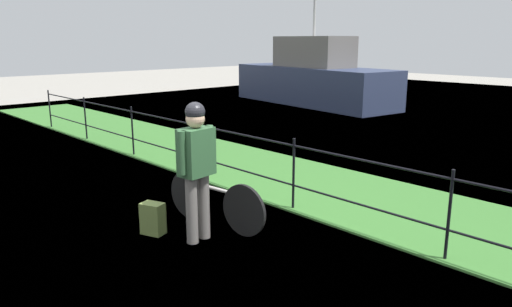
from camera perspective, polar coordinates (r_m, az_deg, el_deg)
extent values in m
plane|color=gray|center=(5.65, -10.22, -11.59)|extent=(60.00, 60.00, 0.00)
cube|color=#38702D|center=(7.70, 9.88, -4.59)|extent=(27.00, 2.40, 0.03)
plane|color=#426684|center=(13.13, 26.51, 1.60)|extent=(30.00, 30.00, 0.00)
cylinder|color=black|center=(14.30, -23.40, 4.89)|extent=(0.04, 0.04, 1.04)
cylinder|color=black|center=(12.23, -19.69, 3.94)|extent=(0.04, 0.04, 1.04)
cylinder|color=black|center=(10.23, -14.53, 2.58)|extent=(0.04, 0.04, 1.04)
cylinder|color=black|center=(8.37, -6.98, 0.56)|extent=(0.04, 0.04, 1.04)
cylinder|color=black|center=(6.74, 4.50, -2.52)|extent=(0.04, 0.04, 1.04)
cylinder|color=black|center=(5.57, 22.04, -6.97)|extent=(0.04, 0.04, 1.04)
cylinder|color=black|center=(6.79, 4.48, -3.79)|extent=(18.00, 0.03, 0.03)
cylinder|color=black|center=(6.64, 4.57, 0.93)|extent=(18.00, 0.03, 0.03)
cylinder|color=black|center=(5.90, -1.45, -6.80)|extent=(0.66, 0.13, 0.66)
cylinder|color=black|center=(6.55, -8.02, -4.87)|extent=(0.66, 0.13, 0.66)
cylinder|color=#BCB7B2|center=(6.16, -4.94, -4.20)|extent=(0.76, 0.14, 0.04)
cube|color=black|center=(6.39, -7.35, -3.14)|extent=(0.21, 0.12, 0.06)
cube|color=slate|center=(6.37, -7.38, -2.34)|extent=(0.38, 0.21, 0.02)
cube|color=#A87F51|center=(6.34, -7.41, -1.21)|extent=(0.39, 0.31, 0.24)
ellipsoid|color=tan|center=(6.29, -7.46, 0.44)|extent=(0.30, 0.18, 0.13)
sphere|color=tan|center=(6.19, -6.71, 0.81)|extent=(0.11, 0.11, 0.11)
cylinder|color=slate|center=(5.85, -6.25, -6.21)|extent=(0.14, 0.14, 0.82)
cylinder|color=slate|center=(5.72, -7.67, -6.72)|extent=(0.14, 0.14, 0.82)
cube|color=#2D5633|center=(5.59, -7.15, 0.20)|extent=(0.31, 0.43, 0.56)
cylinder|color=#2D5633|center=(5.74, -5.58, 0.87)|extent=(0.10, 0.10, 0.50)
cylinder|color=#2D5633|center=(5.44, -8.82, 0.08)|extent=(0.10, 0.10, 0.50)
sphere|color=tan|center=(5.52, -7.27, 4.15)|extent=(0.22, 0.22, 0.22)
sphere|color=black|center=(5.50, -7.29, 4.94)|extent=(0.23, 0.23, 0.23)
cube|color=olive|center=(6.14, -12.21, -7.60)|extent=(0.33, 0.27, 0.40)
cube|color=#2D3856|center=(18.34, 6.77, 8.07)|extent=(7.21, 3.07, 1.38)
cube|color=slate|center=(18.27, 6.88, 11.98)|extent=(3.25, 1.89, 1.11)
cylinder|color=#B2B2B2|center=(18.29, 7.00, 16.23)|extent=(0.10, 0.10, 1.60)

